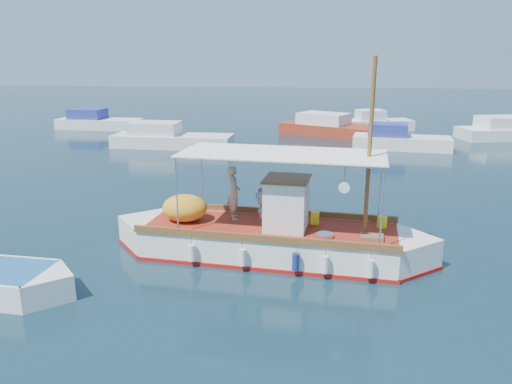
# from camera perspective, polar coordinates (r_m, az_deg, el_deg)

# --- Properties ---
(ground) EXTENTS (160.00, 160.00, 0.00)m
(ground) POSITION_cam_1_polar(r_m,az_deg,el_deg) (15.54, 3.31, -6.48)
(ground) COLOR black
(ground) RESTS_ON ground
(fishing_caique) EXTENTS (9.72, 3.48, 5.96)m
(fishing_caique) POSITION_cam_1_polar(r_m,az_deg,el_deg) (14.89, 1.34, -5.29)
(fishing_caique) COLOR white
(fishing_caique) RESTS_ON ground
(bg_boat_nw) EXTENTS (7.76, 2.62, 1.80)m
(bg_boat_nw) POSITION_cam_1_polar(r_m,az_deg,el_deg) (33.05, -9.91, 5.95)
(bg_boat_nw) COLOR silver
(bg_boat_nw) RESTS_ON ground
(bg_boat_n) EXTENTS (9.11, 6.54, 1.80)m
(bg_boat_n) POSITION_cam_1_polar(r_m,az_deg,el_deg) (37.73, 9.13, 7.13)
(bg_boat_n) COLOR maroon
(bg_boat_n) RESTS_ON ground
(bg_boat_ne) EXTENTS (6.27, 3.07, 1.80)m
(bg_boat_ne) POSITION_cam_1_polar(r_m,az_deg,el_deg) (33.21, 15.97, 5.63)
(bg_boat_ne) COLOR silver
(bg_boat_ne) RESTS_ON ground
(bg_boat_far_w) EXTENTS (6.87, 2.72, 1.80)m
(bg_boat_far_w) POSITION_cam_1_polar(r_m,az_deg,el_deg) (42.82, -17.68, 7.57)
(bg_boat_far_w) COLOR silver
(bg_boat_far_w) RESTS_ON ground
(bg_boat_far_n) EXTENTS (5.50, 3.26, 1.80)m
(bg_boat_far_n) POSITION_cam_1_polar(r_m,az_deg,el_deg) (41.30, 13.69, 7.59)
(bg_boat_far_n) COLOR silver
(bg_boat_far_n) RESTS_ON ground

